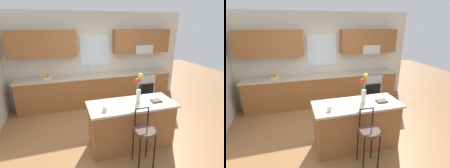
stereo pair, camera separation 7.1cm
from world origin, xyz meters
The scene contains 11 objects.
ground_plane centered at (0.00, 0.00, 0.00)m, with size 14.00×14.00×0.00m, color olive.
back_wall_assembly centered at (0.03, 1.98, 1.51)m, with size 5.60×0.50×2.70m.
counter_run centered at (0.00, 1.70, 0.47)m, with size 4.56×0.64×0.92m.
sink_faucet centered at (-0.25, 1.84, 1.06)m, with size 0.02×0.13×0.23m.
oven_range centered at (1.46, 1.68, 0.46)m, with size 0.60×0.64×0.92m.
kitchen_island centered at (0.22, -0.42, 0.46)m, with size 1.68×0.70×0.92m.
bar_stool_near centered at (0.22, -0.98, 0.64)m, with size 0.36×0.36×1.04m.
flower_vase centered at (0.35, -0.41, 1.20)m, with size 0.16×0.10×0.58m.
mug_ceramic centered at (-0.35, -0.56, 0.97)m, with size 0.08×0.08×0.09m, color silver.
cookbook centered at (0.71, -0.46, 0.94)m, with size 0.20×0.15×0.03m, color brown.
fruit_bowl_oranges centered at (-1.41, 1.70, 0.98)m, with size 0.24×0.24×0.16m.
Camera 1 is at (-0.98, -3.17, 2.34)m, focal length 27.70 mm.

